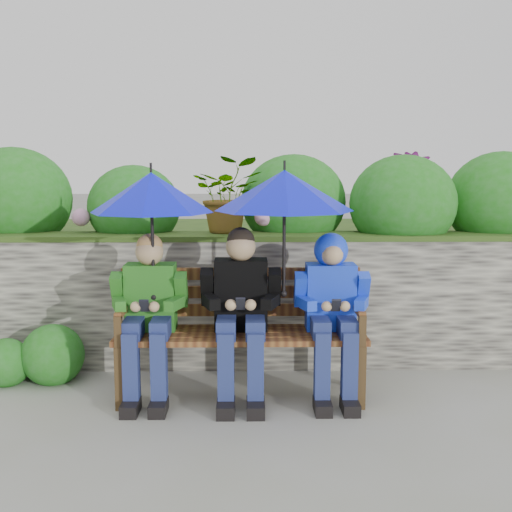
{
  "coord_description": "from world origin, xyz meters",
  "views": [
    {
      "loc": [
        -0.06,
        -4.16,
        1.56
      ],
      "look_at": [
        0.0,
        0.1,
        0.95
      ],
      "focal_mm": 45.0,
      "sensor_mm": 36.0,
      "label": 1
    }
  ],
  "objects_px": {
    "park_bench": "(241,323)",
    "boy_left": "(149,309)",
    "umbrella_right": "(284,191)",
    "boy_right": "(332,302)",
    "umbrella_left": "(151,193)",
    "boy_middle": "(241,306)"
  },
  "relations": [
    {
      "from": "umbrella_left",
      "to": "umbrella_right",
      "type": "relative_size",
      "value": 0.99
    },
    {
      "from": "boy_left",
      "to": "umbrella_left",
      "type": "bearing_deg",
      "value": 23.5
    },
    {
      "from": "boy_left",
      "to": "boy_right",
      "type": "bearing_deg",
      "value": 0.59
    },
    {
      "from": "park_bench",
      "to": "boy_middle",
      "type": "height_order",
      "value": "boy_middle"
    },
    {
      "from": "park_bench",
      "to": "boy_middle",
      "type": "xyz_separation_m",
      "value": [
        0.0,
        -0.08,
        0.14
      ]
    },
    {
      "from": "park_bench",
      "to": "boy_middle",
      "type": "bearing_deg",
      "value": -89.36
    },
    {
      "from": "park_bench",
      "to": "umbrella_right",
      "type": "xyz_separation_m",
      "value": [
        0.29,
        -0.06,
        0.89
      ]
    },
    {
      "from": "park_bench",
      "to": "boy_middle",
      "type": "distance_m",
      "value": 0.16
    },
    {
      "from": "umbrella_right",
      "to": "boy_left",
      "type": "bearing_deg",
      "value": -178.85
    },
    {
      "from": "boy_right",
      "to": "umbrella_left",
      "type": "xyz_separation_m",
      "value": [
        -1.18,
        0.0,
        0.72
      ]
    },
    {
      "from": "boy_right",
      "to": "umbrella_right",
      "type": "distance_m",
      "value": 0.8
    },
    {
      "from": "boy_left",
      "to": "boy_middle",
      "type": "height_order",
      "value": "boy_middle"
    },
    {
      "from": "park_bench",
      "to": "boy_right",
      "type": "relative_size",
      "value": 1.5
    },
    {
      "from": "boy_middle",
      "to": "park_bench",
      "type": "bearing_deg",
      "value": 90.64
    },
    {
      "from": "boy_middle",
      "to": "boy_right",
      "type": "distance_m",
      "value": 0.61
    },
    {
      "from": "park_bench",
      "to": "umbrella_left",
      "type": "distance_m",
      "value": 1.05
    },
    {
      "from": "umbrella_right",
      "to": "boy_right",
      "type": "bearing_deg",
      "value": -0.97
    },
    {
      "from": "boy_right",
      "to": "park_bench",
      "type": "bearing_deg",
      "value": 174.05
    },
    {
      "from": "park_bench",
      "to": "boy_left",
      "type": "distance_m",
      "value": 0.62
    },
    {
      "from": "boy_right",
      "to": "umbrella_left",
      "type": "bearing_deg",
      "value": 179.93
    },
    {
      "from": "boy_left",
      "to": "park_bench",
      "type": "bearing_deg",
      "value": 7.12
    },
    {
      "from": "park_bench",
      "to": "boy_right",
      "type": "bearing_deg",
      "value": -5.95
    }
  ]
}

